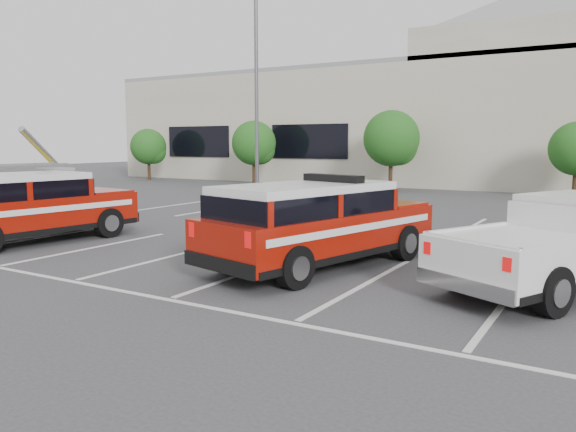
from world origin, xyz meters
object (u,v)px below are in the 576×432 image
convention_building (512,117)px  tree_far_left (150,148)px  tree_left (255,145)px  white_pickup (567,252)px  tree_mid_left (393,140)px  ladder_suv (28,212)px  fire_chief_suv (318,230)px  utility_rig (35,199)px  light_pole_left (256,94)px

convention_building → tree_far_left: 27.03m
tree_left → white_pickup: bearing=-43.6°
tree_left → tree_mid_left: size_ratio=0.91×
convention_building → ladder_suv: (-7.85, -32.26, -3.81)m
fire_chief_suv → utility_rig: 13.86m
ladder_suv → convention_building: bearing=83.2°
tree_left → utility_rig: (2.32, -18.75, -2.07)m
convention_building → utility_rig: convention_building is taller
tree_far_left → white_pickup: bearing=-32.9°
tree_mid_left → utility_rig: 20.40m
ladder_suv → utility_rig: bearing=150.0°
convention_building → fire_chief_suv: 31.04m
tree_mid_left → light_pole_left: light_pole_left is taller
ladder_suv → utility_rig: size_ratio=1.26×
tree_far_left → fire_chief_suv: 33.44m
tree_mid_left → fire_chief_suv: tree_mid_left is taller
utility_rig → white_pickup: bearing=-23.5°
convention_building → ladder_suv: 33.42m
tree_left → ladder_suv: (7.24, -22.44, -1.86)m
white_pickup → utility_rig: (-18.84, 1.40, -0.04)m
convention_building → utility_rig: size_ratio=12.51×
tree_far_left → convention_building: bearing=21.4°
fire_chief_suv → ladder_suv: 8.87m
convention_building → utility_rig: bearing=-114.1°
tree_far_left → tree_mid_left: (20.00, 0.00, 0.54)m
convention_building → tree_mid_left: convention_building is taller
light_pole_left → tree_mid_left: bearing=72.9°
tree_far_left → light_pole_left: size_ratio=0.39×
light_pole_left → utility_rig: light_pole_left is taller
tree_left → utility_rig: 19.01m
tree_mid_left → light_pole_left: (-3.09, -10.05, 2.14)m
tree_mid_left → utility_rig: (-7.68, -18.75, -2.34)m
white_pickup → fire_chief_suv: bearing=-144.9°
tree_far_left → ladder_suv: (17.24, -22.44, -1.59)m
tree_mid_left → white_pickup: size_ratio=0.77×
tree_mid_left → fire_chief_suv: 21.92m
tree_far_left → tree_left: bearing=0.0°
utility_rig → tree_mid_left: bearing=48.5°
convention_building → light_pole_left: bearing=-112.4°
tree_left → light_pole_left: light_pole_left is taller
light_pole_left → white_pickup: bearing=-35.3°
tree_mid_left → ladder_suv: bearing=-97.0°
convention_building → white_pickup: convention_building is taller
light_pole_left → ladder_suv: size_ratio=1.70×
ladder_suv → tree_far_left: bearing=134.4°
tree_far_left → light_pole_left: 19.85m
convention_building → ladder_suv: convention_building is taller
tree_mid_left → utility_rig: bearing=-112.3°
tree_left → utility_rig: tree_left is taller
light_pole_left → ladder_suv: 13.12m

